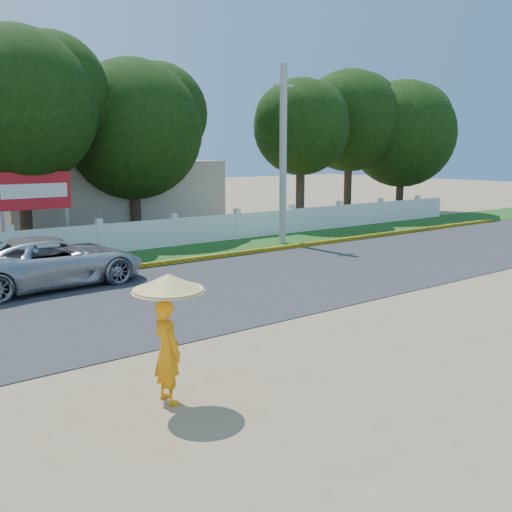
{
  "coord_description": "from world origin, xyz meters",
  "views": [
    {
      "loc": [
        -7.69,
        -8.13,
        3.63
      ],
      "look_at": [
        0.0,
        2.0,
        1.3
      ],
      "focal_mm": 40.0,
      "sensor_mm": 36.0,
      "label": 1
    }
  ],
  "objects_px": {
    "utility_pole": "(283,156)",
    "monk_with_parasol": "(168,319)",
    "vehicle": "(51,261)",
    "billboard": "(35,195)"
  },
  "relations": [
    {
      "from": "monk_with_parasol",
      "to": "utility_pole",
      "type": "bearing_deg",
      "value": 43.71
    },
    {
      "from": "utility_pole",
      "to": "monk_with_parasol",
      "type": "distance_m",
      "value": 14.96
    },
    {
      "from": "vehicle",
      "to": "monk_with_parasol",
      "type": "relative_size",
      "value": 2.59
    },
    {
      "from": "vehicle",
      "to": "monk_with_parasol",
      "type": "height_order",
      "value": "monk_with_parasol"
    },
    {
      "from": "utility_pole",
      "to": "monk_with_parasol",
      "type": "height_order",
      "value": "utility_pole"
    },
    {
      "from": "vehicle",
      "to": "billboard",
      "type": "xyz_separation_m",
      "value": [
        1.09,
        4.95,
        1.45
      ]
    },
    {
      "from": "vehicle",
      "to": "utility_pole",
      "type": "bearing_deg",
      "value": -83.01
    },
    {
      "from": "monk_with_parasol",
      "to": "billboard",
      "type": "height_order",
      "value": "billboard"
    },
    {
      "from": "utility_pole",
      "to": "vehicle",
      "type": "relative_size",
      "value": 1.39
    },
    {
      "from": "billboard",
      "to": "utility_pole",
      "type": "bearing_deg",
      "value": -20.02
    }
  ]
}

